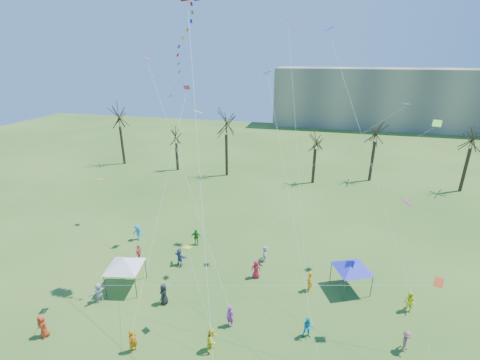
% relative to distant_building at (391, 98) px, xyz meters
% --- Properties ---
extents(distant_building, '(60.00, 14.00, 15.00)m').
position_rel_distant_building_xyz_m(distant_building, '(0.00, 0.00, 0.00)').
color(distant_building, gray).
rests_on(distant_building, ground).
extents(bare_tree_row, '(68.54, 8.57, 10.98)m').
position_rel_distant_building_xyz_m(bare_tree_row, '(-17.19, -45.81, -0.34)').
color(bare_tree_row, black).
rests_on(bare_tree_row, ground).
extents(big_box_kite, '(3.49, 6.72, 23.48)m').
position_rel_distant_building_xyz_m(big_box_kite, '(-26.80, -73.33, 11.02)').
color(big_box_kite, red).
rests_on(big_box_kite, ground).
extents(canopy_tent_white, '(3.80, 3.80, 2.90)m').
position_rel_distant_building_xyz_m(canopy_tent_white, '(-32.06, -75.93, -5.04)').
color(canopy_tent_white, '#3F3F44').
rests_on(canopy_tent_white, ground).
extents(canopy_tent_blue, '(3.37, 3.37, 2.77)m').
position_rel_distant_building_xyz_m(canopy_tent_blue, '(-13.83, -71.69, -5.15)').
color(canopy_tent_blue, '#3F3F44').
rests_on(canopy_tent_blue, ground).
extents(festival_crowd, '(26.60, 14.59, 1.81)m').
position_rel_distant_building_xyz_m(festival_crowd, '(-23.48, -75.54, -6.65)').
color(festival_crowd, red).
rests_on(festival_crowd, ground).
extents(small_kites_aloft, '(27.22, 17.24, 31.56)m').
position_rel_distant_building_xyz_m(small_kites_aloft, '(-20.88, -70.80, 5.28)').
color(small_kites_aloft, '#ECA00C').
rests_on(small_kites_aloft, ground).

